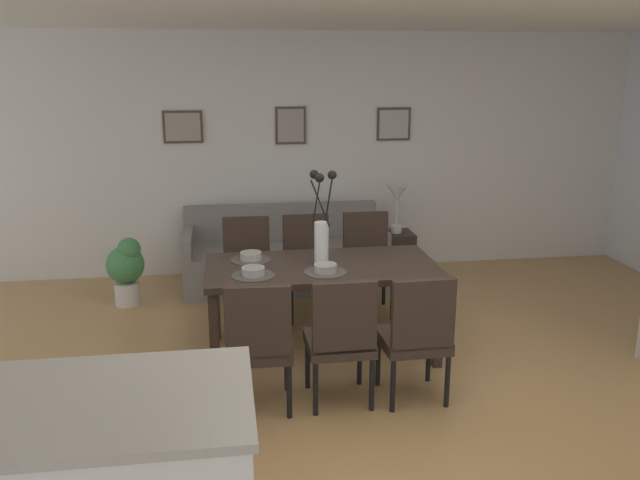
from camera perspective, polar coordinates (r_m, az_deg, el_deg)
The scene contains 24 objects.
ground_plane at distance 4.56m, azimuth 5.20°, elevation -14.52°, with size 9.00×9.00×0.00m, color tan.
back_wall_panel at distance 7.23m, azimuth -0.61°, elevation 7.55°, with size 9.00×0.10×2.60m, color silver.
ceiling_panel at distance 4.37m, azimuth 4.77°, elevation 20.18°, with size 9.00×7.20×0.08m, color white.
dining_table at distance 5.11m, azimuth 0.13°, elevation -3.00°, with size 1.80×0.90×0.74m.
dining_chair_near_left at distance 4.32m, azimuth -5.38°, elevation -8.71°, with size 0.46×0.46×0.92m.
dining_chair_near_right at distance 5.91m, azimuth -6.40°, elevation -2.10°, with size 0.45×0.45×0.92m.
dining_chair_far_left at distance 4.38m, azimuth 1.86°, elevation -8.31°, with size 0.44×0.44×0.92m.
dining_chair_far_right at distance 5.97m, azimuth -1.09°, elevation -1.84°, with size 0.45×0.45×0.92m.
dining_chair_mid_left at distance 4.46m, azimuth 8.48°, elevation -7.98°, with size 0.45×0.45×0.92m.
dining_chair_mid_right at distance 6.08m, azimuth 4.14°, elevation -1.56°, with size 0.46×0.46×0.92m.
centerpiece_vase at distance 5.01m, azimuth 0.14°, elevation 0.94°, with size 0.21×0.23×0.73m.
placemat_near_left at distance 4.84m, azimuth -5.85°, elevation -3.09°, with size 0.32×0.32×0.01m, color #4C4742.
bowl_near_left at distance 4.83m, azimuth -5.86°, elevation -2.67°, with size 0.17×0.17×0.07m.
placemat_near_right at distance 5.23m, azimuth -6.07°, elevation -1.72°, with size 0.32×0.32×0.01m, color #4C4742.
bowl_near_right at distance 5.22m, azimuth -6.08°, elevation -1.33°, with size 0.17×0.17×0.07m.
placemat_far_left at distance 4.90m, azimuth 0.48°, elevation -2.82°, with size 0.32×0.32×0.01m, color #4C4742.
bowl_far_left at distance 4.88m, azimuth 0.48°, elevation -2.40°, with size 0.17×0.17×0.07m.
sofa at distance 6.86m, azimuth -3.15°, elevation -1.62°, with size 2.06×0.84×0.80m.
side_table at distance 7.05m, azimuth 6.61°, elevation -1.38°, with size 0.36×0.36×0.52m, color black.
table_lamp at distance 6.90m, azimuth 6.77°, elevation 3.66°, with size 0.22×0.22×0.51m.
framed_picture_left at distance 7.07m, azimuth -11.91°, elevation 9.67°, with size 0.41×0.03×0.34m.
framed_picture_center at distance 7.09m, azimuth -2.58°, elevation 9.99°, with size 0.33×0.03×0.40m.
framed_picture_right at distance 7.30m, azimuth 6.47°, elevation 10.05°, with size 0.37×0.03×0.36m.
potted_plant at distance 6.50m, azimuth -16.61°, elevation -2.33°, with size 0.36×0.36×0.67m.
Camera 1 is at (-0.97, -3.85, 2.25)m, focal length 36.55 mm.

